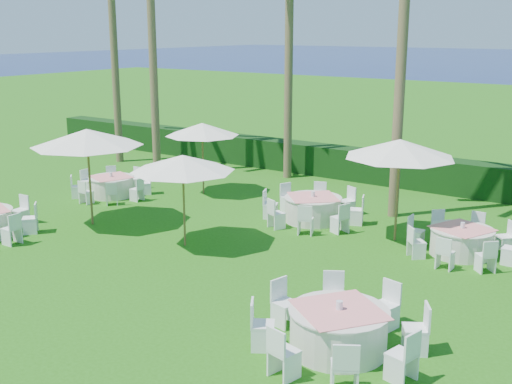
# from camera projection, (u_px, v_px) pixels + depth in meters

# --- Properties ---
(ground) EXTENTS (120.00, 120.00, 0.00)m
(ground) POSITION_uv_depth(u_px,v_px,m) (153.00, 276.00, 15.44)
(ground) COLOR #215D10
(ground) RESTS_ON ground
(hedge) EXTENTS (34.00, 1.00, 1.20)m
(hedge) POSITION_uv_depth(u_px,v_px,m) (367.00, 166.00, 24.87)
(hedge) COLOR black
(hedge) RESTS_ON ground
(banquet_table_c) EXTENTS (3.25, 3.25, 0.98)m
(banquet_table_c) POSITION_uv_depth(u_px,v_px,m) (339.00, 329.00, 11.79)
(banquet_table_c) COLOR beige
(banquet_table_c) RESTS_ON ground
(banquet_table_d) EXTENTS (2.77, 2.77, 0.85)m
(banquet_table_d) POSITION_uv_depth(u_px,v_px,m) (112.00, 186.00, 22.68)
(banquet_table_d) COLOR beige
(banquet_table_d) RESTS_ON ground
(banquet_table_e) EXTENTS (3.03, 3.03, 0.94)m
(banquet_table_e) POSITION_uv_depth(u_px,v_px,m) (313.00, 208.00, 19.71)
(banquet_table_e) COLOR beige
(banquet_table_e) RESTS_ON ground
(banquet_table_f) EXTENTS (2.87, 2.87, 0.88)m
(banquet_table_f) POSITION_uv_depth(u_px,v_px,m) (461.00, 241.00, 16.80)
(banquet_table_f) COLOR beige
(banquet_table_f) RESTS_ON ground
(umbrella_a) EXTENTS (3.29, 3.29, 2.92)m
(umbrella_a) POSITION_uv_depth(u_px,v_px,m) (87.00, 138.00, 18.84)
(umbrella_a) COLOR brown
(umbrella_a) RESTS_ON ground
(umbrella_b) EXTENTS (2.81, 2.81, 2.52)m
(umbrella_b) POSITION_uv_depth(u_px,v_px,m) (183.00, 163.00, 17.04)
(umbrella_b) COLOR brown
(umbrella_b) RESTS_ON ground
(umbrella_c) EXTENTS (2.62, 2.62, 2.56)m
(umbrella_c) POSITION_uv_depth(u_px,v_px,m) (202.00, 129.00, 22.51)
(umbrella_c) COLOR brown
(umbrella_c) RESTS_ON ground
(umbrella_d) EXTENTS (3.05, 3.05, 2.87)m
(umbrella_d) POSITION_uv_depth(u_px,v_px,m) (400.00, 148.00, 17.38)
(umbrella_d) COLOR brown
(umbrella_d) RESTS_ON ground
(palm_a) EXTENTS (4.34, 4.30, 10.85)m
(palm_a) POSITION_uv_depth(u_px,v_px,m) (152.00, 25.00, 24.85)
(palm_a) COLOR brown
(palm_a) RESTS_ON ground
(palm_b) EXTENTS (4.40, 4.16, 8.23)m
(palm_b) POSITION_uv_depth(u_px,v_px,m) (289.00, 61.00, 24.46)
(palm_b) COLOR brown
(palm_b) RESTS_ON ground
(palm_c) EXTENTS (4.12, 4.40, 9.92)m
(palm_c) POSITION_uv_depth(u_px,v_px,m) (402.00, 40.00, 19.01)
(palm_c) COLOR brown
(palm_c) RESTS_ON ground
(palm_f) EXTENTS (4.37, 4.24, 9.12)m
(palm_f) POSITION_uv_depth(u_px,v_px,m) (114.00, 46.00, 27.39)
(palm_f) COLOR brown
(palm_f) RESTS_ON ground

